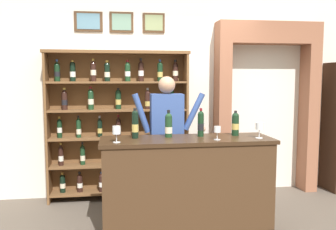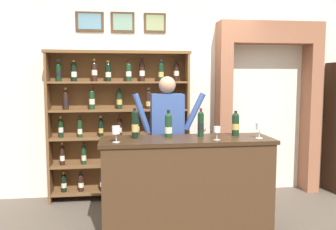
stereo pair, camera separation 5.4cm
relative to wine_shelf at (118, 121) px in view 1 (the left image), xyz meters
The scene contains 12 objects.
back_wall 0.96m from the wine_shelf, 19.40° to the left, with size 12.00×0.19×3.55m.
wine_shelf is the anchor object (origin of this frame).
archway_doorway 2.12m from the wine_shelf, ahead, with size 1.48×0.45×2.42m.
tasting_counter 1.51m from the wine_shelf, 60.28° to the right, with size 1.81×0.57×1.02m.
shopkeeper 0.87m from the wine_shelf, 48.83° to the right, with size 0.90×0.22×1.66m.
tasting_bottle_grappa 1.16m from the wine_shelf, 81.88° to the right, with size 0.07×0.07×0.32m.
tasting_bottle_brunello 1.24m from the wine_shelf, 65.23° to the right, with size 0.08×0.08×0.29m.
tasting_bottle_rosso 1.43m from the wine_shelf, 52.35° to the right, with size 0.07×0.07×0.31m.
tasting_bottle_prosecco 1.69m from the wine_shelf, 41.72° to the right, with size 0.08×0.08×0.27m.
wine_glass_center 1.69m from the wine_shelf, 54.17° to the right, with size 0.07×0.07×0.14m.
wine_glass_left 1.37m from the wine_shelf, 91.31° to the right, with size 0.08×0.08×0.16m.
wine_glass_spare 1.97m from the wine_shelf, 42.57° to the right, with size 0.08×0.08×0.17m.
Camera 1 is at (-0.64, -3.67, 1.65)m, focal length 38.61 mm.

